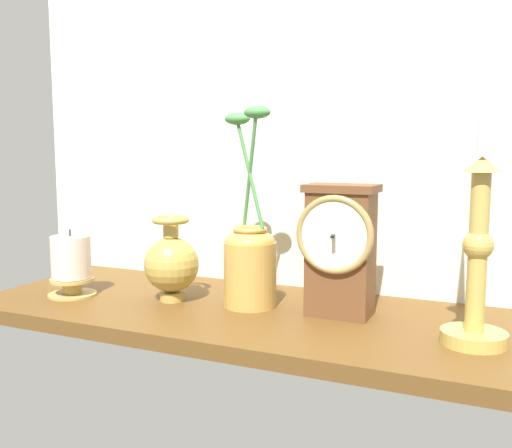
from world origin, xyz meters
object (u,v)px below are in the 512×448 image
object	(u,v)px
candlestick_tall_left	(478,251)
pillar_candle_front	(71,265)
mantel_clock	(340,248)
brass_vase_jar	(250,258)
brass_vase_bulbous	(171,263)

from	to	relation	value
candlestick_tall_left	pillar_candle_front	distance (cm)	67.45
mantel_clock	brass_vase_jar	world-z (taller)	brass_vase_jar
mantel_clock	brass_vase_bulbous	bearing A→B (deg)	-173.88
candlestick_tall_left	pillar_candle_front	bearing A→B (deg)	-178.45
brass_vase_jar	candlestick_tall_left	bearing A→B (deg)	-7.98
mantel_clock	candlestick_tall_left	distance (cm)	21.04
mantel_clock	brass_vase_bulbous	distance (cm)	29.16
candlestick_tall_left	brass_vase_jar	size ratio (longest dim) A/B	1.23
brass_vase_jar	pillar_candle_front	xyz separation A→B (cm)	(-31.78, -6.76, -2.58)
pillar_candle_front	brass_vase_bulbous	bearing A→B (deg)	13.32
candlestick_tall_left	brass_vase_jar	distance (cm)	35.91
candlestick_tall_left	pillar_candle_front	world-z (taller)	candlestick_tall_left
candlestick_tall_left	brass_vase_jar	bearing A→B (deg)	172.02
brass_vase_jar	pillar_candle_front	size ratio (longest dim) A/B	2.74
candlestick_tall_left	brass_vase_jar	xyz separation A→B (cm)	(-35.28, 4.95, -4.52)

